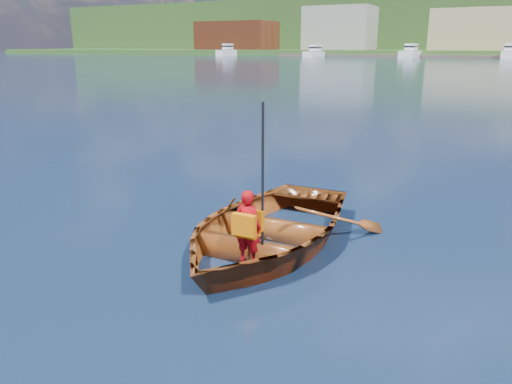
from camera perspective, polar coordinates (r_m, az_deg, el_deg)
ground at (r=8.56m, az=-6.14°, el=-4.49°), size 600.00×600.00×0.00m
rowboat at (r=7.82m, az=1.15°, el=-4.09°), size 3.10×4.33×0.90m
child_paddler at (r=6.88m, az=-0.89°, el=-3.86°), size 0.39×0.34×2.23m
shoreline at (r=243.46m, az=26.80°, el=16.33°), size 400.00×140.00×22.00m
waterfront_buildings at (r=172.19m, az=23.67°, el=16.54°), size 202.00×16.00×14.00m
marina_yachts at (r=150.69m, az=22.02°, el=14.51°), size 146.21×13.95×4.34m
hillside_trees at (r=243.97m, az=23.11°, el=18.48°), size 314.72×80.42×23.45m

